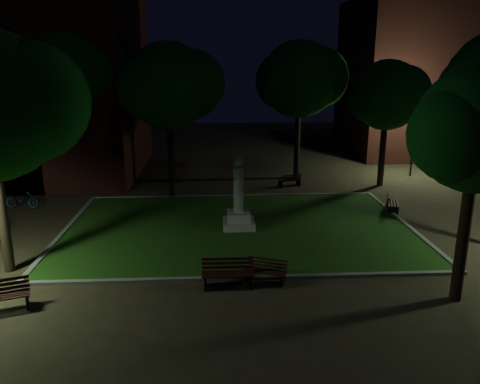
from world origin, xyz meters
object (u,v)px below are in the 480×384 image
object	(u,v)px
bench_west_near	(0,297)
bench_near_right	(228,274)
bench_near_left	(266,271)
bench_right_side	(392,203)
monument	(239,208)
bench_far_side	(290,181)
bicycle	(22,200)

from	to	relation	value
bench_west_near	bench_near_right	bearing A→B (deg)	-9.34
bench_near_left	bench_right_side	xyz separation A→B (m)	(7.11, 7.42, 0.04)
monument	bench_west_near	world-z (taller)	monument
bench_near_right	bench_west_near	xyz separation A→B (m)	(-6.82, -1.17, -0.01)
monument	bench_far_side	world-z (taller)	monument
bench_near_left	bench_near_right	xyz separation A→B (m)	(-1.29, -0.30, 0.08)
bicycle	bench_far_side	bearing A→B (deg)	-69.88
bench_near_right	bicycle	bearing A→B (deg)	137.85
bench_west_near	bench_right_side	xyz separation A→B (m)	(15.23, 8.89, -0.03)
bench_near_left	bench_right_side	distance (m)	10.27
bench_near_right	bench_far_side	xyz separation A→B (m)	(4.11, 12.75, -0.09)
bench_near_left	bench_near_right	size ratio (longest dim) A/B	0.87
bench_far_side	bicycle	size ratio (longest dim) A/B	0.84
bench_west_near	bench_right_side	size ratio (longest dim) A/B	1.07
monument	bench_near_left	distance (m)	5.32
monument	bench_far_side	xyz separation A→B (m)	(3.46, 7.20, -0.60)
bench_right_side	bench_far_side	xyz separation A→B (m)	(-4.29, 5.03, -0.05)
bench_near_right	bench_west_near	distance (m)	6.92
bench_west_near	bicycle	xyz separation A→B (m)	(-3.32, 10.37, 0.03)
bench_west_near	bench_far_side	bearing A→B (deg)	32.79
bench_far_side	bench_near_left	bearing A→B (deg)	58.39
bench_near_left	monument	bearing A→B (deg)	118.59
bench_west_near	bench_far_side	distance (m)	17.70
monument	bench_near_right	xyz separation A→B (m)	(-0.65, -5.55, -0.52)
bench_near_left	bench_right_side	bearing A→B (deg)	67.80
bench_near_left	bench_right_side	size ratio (longest dim) A/B	0.90
bench_near_left	bicycle	xyz separation A→B (m)	(-11.43, 8.89, 0.09)
bench_near_left	bicycle	distance (m)	14.49
bench_near_left	bench_near_right	bearing A→B (deg)	-145.19
bench_near_left	bench_near_right	world-z (taller)	bench_near_right
monument	bench_far_side	bearing A→B (deg)	64.33
bench_near_left	bench_far_side	xyz separation A→B (m)	(2.82, 12.45, -0.01)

